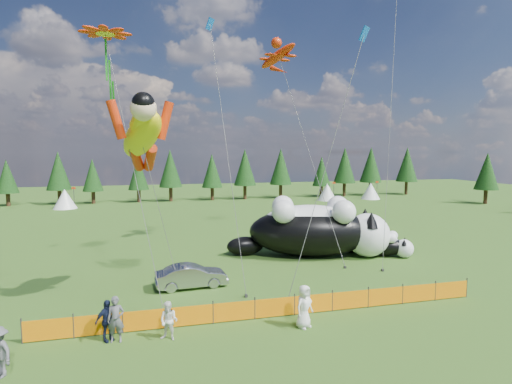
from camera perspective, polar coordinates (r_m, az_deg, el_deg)
The scene contains 16 objects.
ground at distance 22.93m, azimuth 0.47°, elevation -14.60°, with size 160.00×160.00×0.00m, color #16370A.
safety_fence at distance 20.05m, azimuth 2.72°, elevation -16.12°, with size 22.06×0.06×1.10m.
tree_line at distance 66.15m, azimuth -9.38°, elevation 2.20°, with size 90.00×4.00×8.00m, color black, non-canonical shape.
festival_tents at distance 63.33m, azimuth 1.01°, elevation -0.24°, with size 50.00×3.20×2.80m, color white, non-canonical shape.
cat_large at distance 31.01m, azimuth 8.75°, elevation -5.16°, with size 12.25×6.83×4.51m.
cat_small at distance 32.50m, azimuth 17.58°, elevation -7.11°, with size 4.50×3.80×1.89m.
car at distance 24.32m, azimuth -9.20°, elevation -11.76°, with size 1.45×4.17×1.37m, color #A6A7AB.
spectator_a at distance 18.51m, azimuth -19.40°, elevation -16.78°, with size 0.71×0.47×1.95m, color #555459.
spectator_b at distance 18.14m, azimuth -12.36°, elevation -17.55°, with size 0.81×0.48×1.67m, color white.
spectator_c at distance 18.73m, azimuth -20.51°, elevation -16.82°, with size 1.05×0.54×1.79m, color #131934.
spectator_e at distance 18.95m, azimuth 6.90°, elevation -15.92°, with size 0.96×0.63×1.97m, color white.
superhero_kite at distance 21.28m, azimuth -16.00°, elevation 7.74°, with size 5.88×6.11×11.15m.
gecko_kite at distance 35.15m, azimuth 3.13°, elevation 18.80°, with size 5.23×11.51×18.01m.
flower_kite at distance 24.04m, azimuth -20.70°, elevation 20.09°, with size 4.17×5.47×14.88m.
diamond_kite_a at distance 29.17m, azimuth -6.40°, elevation 21.50°, with size 1.35×7.91×18.11m.
diamond_kite_c at distance 22.03m, azimuth 14.68°, elevation 19.34°, with size 4.78×0.90×14.81m.
Camera 1 is at (-5.41, -20.81, 7.96)m, focal length 28.00 mm.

